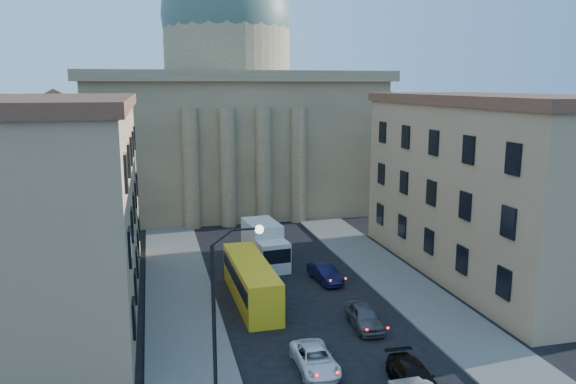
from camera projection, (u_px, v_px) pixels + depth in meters
name	position (u px, v px, depth m)	size (l,w,h in m)	color
sidewalk_left	(184.00, 319.00, 37.43)	(5.00, 60.00, 0.15)	#5B5A54
sidewalk_right	(417.00, 296.00, 41.42)	(5.00, 60.00, 0.15)	#5B5A54
church	(229.00, 113.00, 72.93)	(68.02, 28.76, 36.60)	#766348
building_left	(49.00, 206.00, 37.87)	(11.60, 26.60, 14.70)	tan
building_right	(493.00, 185.00, 45.85)	(11.60, 26.60, 14.70)	tan
street_lamp	(224.00, 298.00, 27.27)	(2.62, 0.44, 8.83)	black
car_left_mid	(315.00, 359.00, 30.86)	(2.03, 4.39, 1.22)	white
car_right_mid	(414.00, 377.00, 28.86)	(1.81, 4.45, 1.29)	black
car_right_far	(364.00, 317.00, 36.23)	(1.70, 4.24, 1.44)	#4B4B50
car_right_distant	(325.00, 273.00, 44.66)	(1.48, 4.23, 1.40)	black
city_bus	(251.00, 280.00, 40.53)	(2.63, 10.51, 2.95)	yellow
box_truck	(265.00, 245.00, 48.88)	(3.19, 6.75, 3.59)	silver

